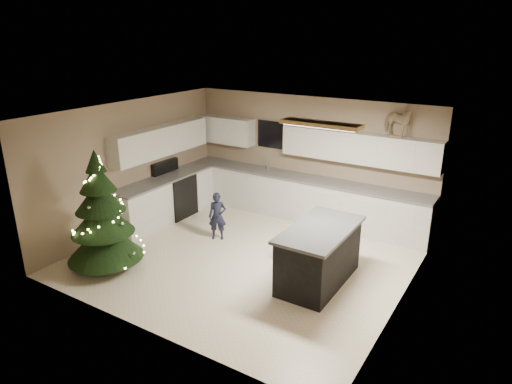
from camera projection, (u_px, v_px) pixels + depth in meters
ground_plane at (246, 257)px, 8.24m from camera, size 5.50×5.50×0.00m
room_shell at (246, 164)px, 7.65m from camera, size 5.52×5.02×2.61m
cabinetry at (252, 185)px, 9.76m from camera, size 5.50×3.20×2.00m
island at (319, 255)px, 7.29m from camera, size 0.90×1.70×0.95m
bar_stool at (290, 237)px, 7.98m from camera, size 0.31×0.31×0.60m
christmas_tree at (102, 221)px, 7.63m from camera, size 1.31×1.27×2.10m
toddler at (217, 216)px, 8.84m from camera, size 0.41×0.37×0.94m
rocking_horse at (397, 121)px, 8.42m from camera, size 0.69×0.48×0.55m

